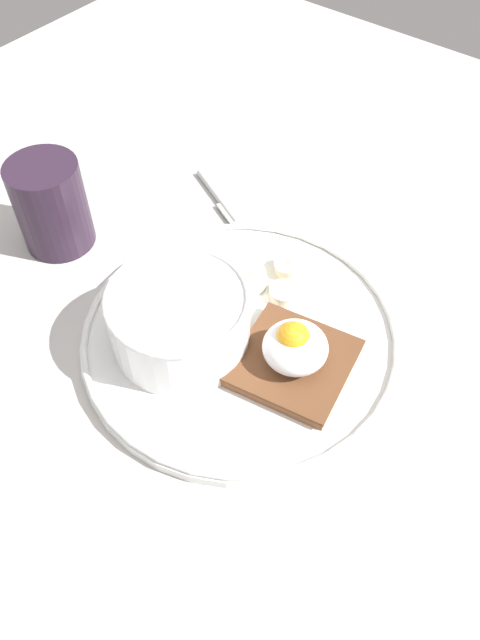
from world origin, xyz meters
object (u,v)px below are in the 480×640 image
(poached_egg, at_px, (294,347))
(banana_slice_right, at_px, (284,293))
(banana_slice_left, at_px, (289,267))
(oatmeal_bowl, at_px, (180,318))
(toast_slice, at_px, (291,365))
(banana_slice_back, at_px, (239,261))
(knife, at_px, (225,205))
(coffee_mug, at_px, (51,204))
(banana_slice_front, at_px, (251,279))

(poached_egg, height_order, banana_slice_right, poached_egg)
(banana_slice_left, bearing_deg, oatmeal_bowl, -102.18)
(toast_slice, relative_size, banana_slice_back, 2.34)
(banana_slice_left, xyz_separation_m, banana_slice_right, (0.01, -0.03, -0.00))
(oatmeal_bowl, bearing_deg, knife, 117.47)
(banana_slice_right, relative_size, knife, 0.32)
(banana_slice_right, height_order, coffee_mug, coffee_mug)
(oatmeal_bowl, distance_m, banana_slice_front, 0.09)
(banana_slice_front, relative_size, coffee_mug, 0.46)
(coffee_mug, bearing_deg, toast_slice, 1.47)
(banana_slice_left, bearing_deg, banana_slice_front, -118.97)
(toast_slice, bearing_deg, banana_slice_back, 148.11)
(oatmeal_bowl, distance_m, knife, 0.19)
(poached_egg, distance_m, banana_slice_right, 0.08)
(oatmeal_bowl, relative_size, toast_slice, 1.13)
(banana_slice_left, height_order, coffee_mug, coffee_mug)
(banana_slice_left, bearing_deg, banana_slice_back, -152.06)
(banana_slice_back, xyz_separation_m, knife, (-0.07, 0.07, -0.01))
(coffee_mug, xyz_separation_m, knife, (0.10, 0.14, -0.04))
(banana_slice_back, relative_size, knife, 0.38)
(knife, bearing_deg, banana_slice_right, -29.19)
(banana_slice_left, relative_size, banana_slice_right, 0.98)
(banana_slice_front, distance_m, coffee_mug, 0.21)
(banana_slice_right, bearing_deg, knife, 150.81)
(oatmeal_bowl, distance_m, banana_slice_back, 0.11)
(coffee_mug, bearing_deg, banana_slice_left, 24.41)
(banana_slice_left, bearing_deg, knife, 159.01)
(coffee_mug, bearing_deg, oatmeal_bowl, -7.89)
(banana_slice_front, height_order, banana_slice_left, banana_slice_front)
(poached_egg, relative_size, banana_slice_right, 1.41)
(oatmeal_bowl, bearing_deg, poached_egg, 20.51)
(banana_slice_front, bearing_deg, oatmeal_bowl, -94.82)
(banana_slice_left, bearing_deg, poached_egg, -53.51)
(poached_egg, distance_m, coffee_mug, 0.29)
(banana_slice_back, distance_m, banana_slice_right, 0.06)
(oatmeal_bowl, height_order, toast_slice, oatmeal_bowl)
(banana_slice_left, bearing_deg, banana_slice_right, -62.53)
(banana_slice_left, xyz_separation_m, coffee_mug, (-0.22, -0.10, 0.03))
(banana_slice_front, bearing_deg, poached_egg, -32.61)
(coffee_mug, bearing_deg, banana_slice_front, 17.82)
(toast_slice, height_order, coffee_mug, coffee_mug)
(oatmeal_bowl, height_order, banana_slice_back, oatmeal_bowl)
(oatmeal_bowl, xyz_separation_m, knife, (-0.09, 0.17, -0.04))
(toast_slice, relative_size, knife, 0.89)
(oatmeal_bowl, xyz_separation_m, banana_slice_left, (0.03, 0.13, -0.02))
(banana_slice_front, bearing_deg, banana_slice_back, 152.65)
(toast_slice, distance_m, banana_slice_right, 0.08)
(banana_slice_right, bearing_deg, banana_slice_front, -168.91)
(banana_slice_left, distance_m, banana_slice_back, 0.05)
(banana_slice_right, height_order, knife, banana_slice_right)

